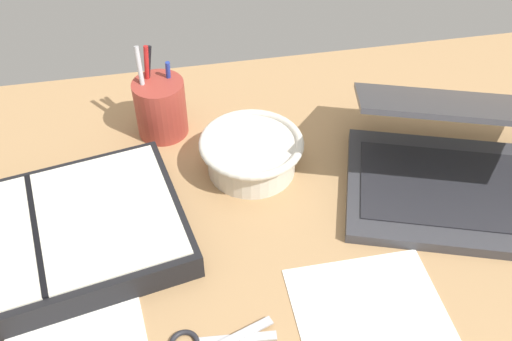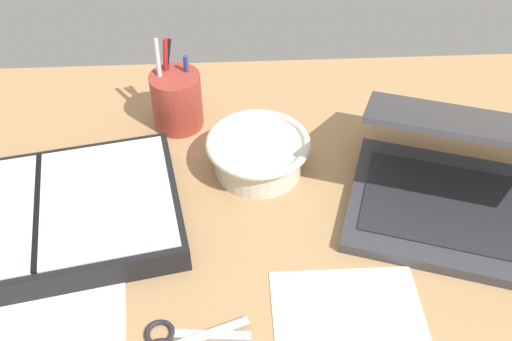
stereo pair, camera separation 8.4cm
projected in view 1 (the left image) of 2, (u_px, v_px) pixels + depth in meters
The scene contains 5 objects.
desk_top at pixel (278, 253), 83.16cm from camera, with size 140.00×100.00×2.00cm, color tan.
laptop at pixel (460, 162), 88.45cm from camera, with size 41.69×39.39×18.43cm.
bowl at pixel (251, 153), 92.34cm from camera, with size 16.92×16.92×6.32cm.
pen_cup at pixel (160, 107), 98.40cm from camera, with size 8.80×8.80×16.49cm.
planner at pixel (40, 241), 80.61cm from camera, with size 44.66×32.95×4.68cm.
Camera 1 is at (-12.97, -50.65, 66.86)cm, focal length 40.00 mm.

